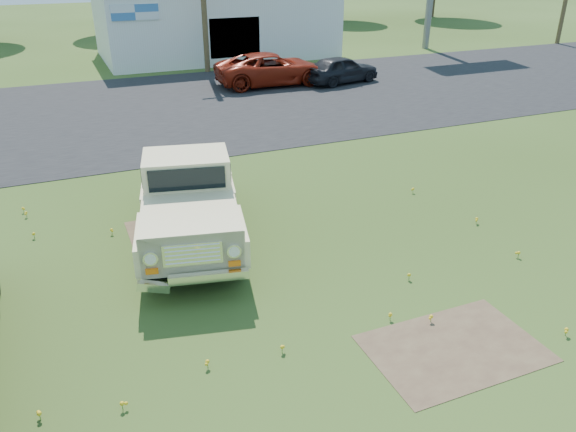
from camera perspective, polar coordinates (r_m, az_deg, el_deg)
The scene contains 8 objects.
ground at distance 11.84m, azimuth 1.74°, elevation -6.64°, with size 140.00×140.00×0.00m, color #2E4315.
asphalt_lot at distance 25.25m, azimuth -12.72°, elevation 10.55°, with size 90.00×14.00×0.02m, color black.
dirt_patch_a at distance 10.47m, azimuth 16.52°, elevation -12.78°, with size 3.00×2.00×0.01m, color brown.
dirt_patch_b at distance 14.26m, azimuth -11.51°, elevation -1.24°, with size 2.20×1.60×0.01m, color brown.
commercial_building at distance 37.73m, azimuth -7.41°, elevation 19.06°, with size 14.20×8.20×4.15m.
vintage_pickup_truck at distance 13.28m, azimuth -10.06°, elevation 1.90°, with size 2.28×5.87×2.13m, color beige, non-canonical shape.
red_pickup at distance 29.07m, azimuth -1.67°, elevation 14.68°, with size 2.60×5.64×1.57m, color maroon.
dark_sedan at distance 29.61m, azimuth 5.42°, elevation 14.59°, with size 1.62×4.02×1.37m, color black.
Camera 1 is at (-4.21, -9.08, 6.33)m, focal length 35.00 mm.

